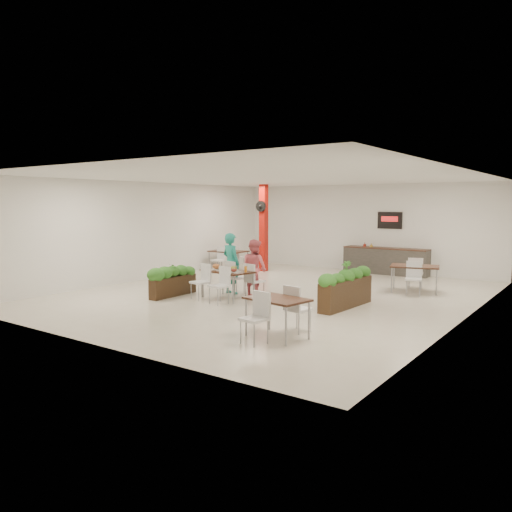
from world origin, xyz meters
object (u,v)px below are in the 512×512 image
(planter_left, at_px, (173,278))
(side_table_b, at_px, (415,269))
(main_table, at_px, (227,275))
(diner_man, at_px, (231,263))
(side_table_c, at_px, (277,305))
(diner_woman, at_px, (254,268))
(planter_right, at_px, (346,286))
(service_counter, at_px, (386,260))
(side_table_a, at_px, (228,254))
(red_column, at_px, (263,227))

(planter_left, relative_size, side_table_b, 1.01)
(main_table, xyz_separation_m, diner_man, (-0.39, 0.65, 0.21))
(planter_left, bearing_deg, main_table, 21.17)
(diner_man, bearing_deg, side_table_c, 151.22)
(diner_woman, height_order, planter_right, diner_woman)
(service_counter, distance_m, side_table_a, 5.71)
(planter_left, distance_m, side_table_b, 6.78)
(red_column, bearing_deg, side_table_a, -147.25)
(main_table, height_order, planter_right, planter_right)
(service_counter, relative_size, side_table_a, 1.84)
(main_table, relative_size, side_table_b, 1.10)
(diner_man, bearing_deg, service_counter, -95.82)
(main_table, xyz_separation_m, side_table_a, (-3.42, 4.33, 0.00))
(diner_man, bearing_deg, red_column, -53.75)
(main_table, bearing_deg, red_column, 114.74)
(service_counter, relative_size, planter_right, 1.39)
(planter_left, height_order, side_table_c, side_table_c)
(red_column, height_order, diner_woman, red_column)
(planter_right, xyz_separation_m, side_table_c, (0.13, -3.24, 0.10))
(diner_man, distance_m, planter_right, 3.44)
(diner_man, height_order, side_table_c, diner_man)
(planter_right, bearing_deg, planter_left, -163.45)
(diner_woman, height_order, side_table_b, diner_woman)
(side_table_c, bearing_deg, main_table, 151.88)
(planter_right, relative_size, side_table_c, 1.29)
(planter_right, relative_size, side_table_b, 1.29)
(side_table_b, xyz_separation_m, side_table_c, (-0.52, -6.35, -0.02))
(main_table, relative_size, diner_woman, 1.19)
(service_counter, bearing_deg, diner_woman, -101.45)
(planter_right, distance_m, side_table_c, 3.25)
(red_column, relative_size, diner_man, 1.89)
(service_counter, height_order, main_table, service_counter)
(main_table, bearing_deg, diner_woman, 57.83)
(main_table, xyz_separation_m, side_table_b, (3.69, 3.88, 0.00))
(side_table_a, distance_m, side_table_c, 9.47)
(diner_man, distance_m, side_table_a, 4.77)
(main_table, height_order, planter_left, main_table)
(main_table, relative_size, side_table_c, 1.11)
(service_counter, relative_size, diner_woman, 1.94)
(planter_left, bearing_deg, side_table_c, -22.55)
(side_table_c, bearing_deg, service_counter, 108.84)
(side_table_a, distance_m, side_table_b, 7.12)
(side_table_a, bearing_deg, red_column, 30.66)
(planter_right, bearing_deg, diner_woman, -177.38)
(service_counter, height_order, diner_woman, service_counter)
(planter_left, bearing_deg, side_table_b, 40.91)
(diner_man, bearing_deg, planter_right, -165.52)
(main_table, relative_size, diner_man, 1.09)
(planter_left, height_order, planter_right, planter_right)
(main_table, distance_m, diner_woman, 0.78)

